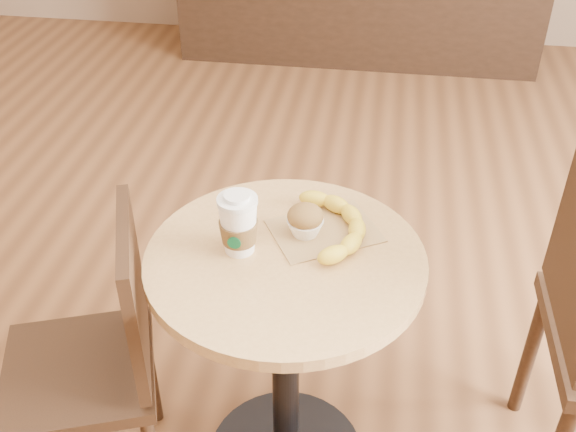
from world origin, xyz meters
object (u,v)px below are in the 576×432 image
object	(u,v)px
banana	(333,226)
coffee_cup	(239,226)
chair_left	(100,355)
muffin	(305,220)
cafe_table	(286,332)

from	to	relation	value
banana	coffee_cup	bearing A→B (deg)	-168.28
chair_left	banana	world-z (taller)	chair_left
muffin	banana	xyz separation A→B (m)	(0.06, 0.01, -0.02)
muffin	banana	bearing A→B (deg)	10.31
cafe_table	chair_left	distance (m)	0.46
cafe_table	coffee_cup	distance (m)	0.33
coffee_cup	banana	xyz separation A→B (m)	(0.20, 0.09, -0.04)
cafe_table	coffee_cup	world-z (taller)	coffee_cup
coffee_cup	banana	world-z (taller)	coffee_cup
chair_left	banana	size ratio (longest dim) A/B	2.89
muffin	banana	size ratio (longest dim) A/B	0.30
cafe_table	banana	size ratio (longest dim) A/B	2.60
cafe_table	chair_left	world-z (taller)	chair_left
chair_left	banana	xyz separation A→B (m)	(0.54, 0.19, 0.32)
cafe_table	banana	world-z (taller)	banana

